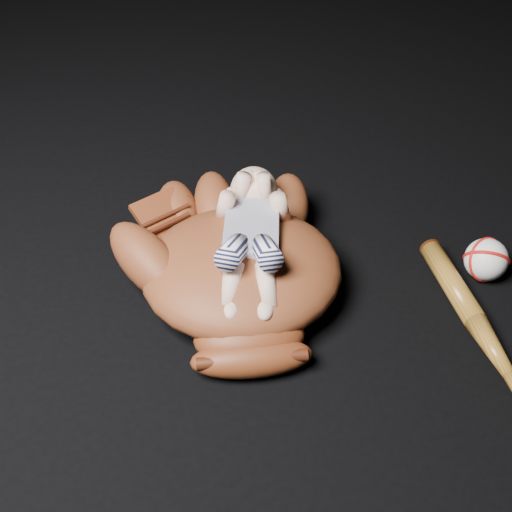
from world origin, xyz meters
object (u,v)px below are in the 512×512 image
Objects in this scene: newborn_baby at (251,237)px; baseball at (486,260)px; baseball_bat at (482,332)px; baseball_glove at (241,263)px.

baseball is at bearing 6.33° from newborn_baby.
baseball_bat is 5.37× the size of baseball.
baseball_bat is at bearing -15.49° from newborn_baby.
newborn_baby is 0.79× the size of baseball_bat.
baseball_glove is 6.28× the size of baseball.
baseball_bat is (0.38, -0.19, -0.11)m from newborn_baby.
baseball_bat is 0.17m from baseball.
baseball is (0.45, -0.04, -0.09)m from newborn_baby.
newborn_baby reaches higher than baseball_bat.
baseball_glove is at bearing 176.63° from baseball.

